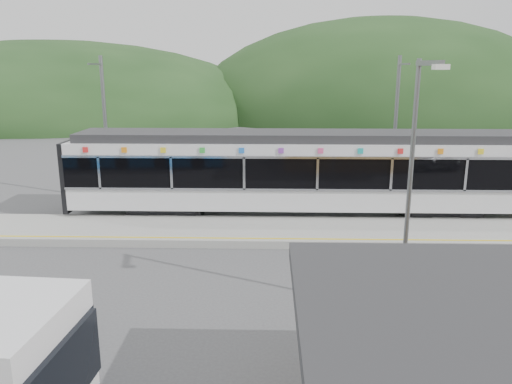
{
  "coord_description": "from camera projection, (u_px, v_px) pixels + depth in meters",
  "views": [
    {
      "loc": [
        0.99,
        -15.47,
        6.44
      ],
      "look_at": [
        0.54,
        1.0,
        2.32
      ],
      "focal_mm": 35.0,
      "sensor_mm": 36.0,
      "label": 1
    }
  ],
  "objects": [
    {
      "name": "ground",
      "position": [
        239.0,
        267.0,
        16.59
      ],
      "size": [
        120.0,
        120.0,
        0.0
      ],
      "primitive_type": "plane",
      "color": "#4C4C4F",
      "rests_on": "ground"
    },
    {
      "name": "hills",
      "position": [
        389.0,
        221.0,
        21.55
      ],
      "size": [
        146.0,
        149.0,
        26.0
      ],
      "color": "#1E3D19",
      "rests_on": "ground"
    },
    {
      "name": "platform",
      "position": [
        244.0,
        231.0,
        19.75
      ],
      "size": [
        26.0,
        3.2,
        0.3
      ],
      "primitive_type": "cube",
      "color": "#9E9E99",
      "rests_on": "ground"
    },
    {
      "name": "yellow_line",
      "position": [
        242.0,
        238.0,
        18.46
      ],
      "size": [
        26.0,
        0.1,
        0.01
      ],
      "primitive_type": "cube",
      "color": "yellow",
      "rests_on": "platform"
    },
    {
      "name": "train",
      "position": [
        303.0,
        170.0,
        21.84
      ],
      "size": [
        20.44,
        3.01,
        3.74
      ],
      "color": "black",
      "rests_on": "ground"
    },
    {
      "name": "catenary_mast_west",
      "position": [
        105.0,
        127.0,
        24.2
      ],
      "size": [
        0.18,
        1.8,
        7.0
      ],
      "color": "slate",
      "rests_on": "ground"
    },
    {
      "name": "catenary_mast_east",
      "position": [
        395.0,
        128.0,
        23.82
      ],
      "size": [
        0.18,
        1.8,
        7.0
      ],
      "color": "slate",
      "rests_on": "ground"
    },
    {
      "name": "lamp_post",
      "position": [
        412.0,
        170.0,
        12.47
      ],
      "size": [
        0.38,
        1.18,
        6.66
      ],
      "rotation": [
        0.0,
        0.0,
        0.2
      ],
      "color": "slate",
      "rests_on": "ground"
    }
  ]
}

